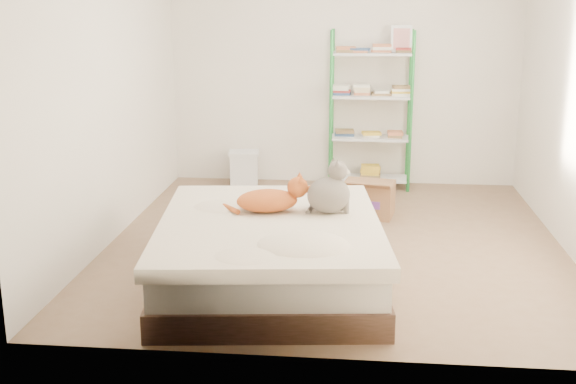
# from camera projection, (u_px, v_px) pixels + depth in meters

# --- Properties ---
(room) EXTENTS (3.81, 4.21, 2.61)m
(room) POSITION_uv_depth(u_px,v_px,m) (338.00, 89.00, 5.85)
(room) COLOR #8A6F54
(room) RESTS_ON ground
(bed) EXTENTS (1.75, 2.10, 0.49)m
(bed) POSITION_uv_depth(u_px,v_px,m) (270.00, 252.00, 5.17)
(bed) COLOR brown
(bed) RESTS_ON ground
(orange_cat) EXTENTS (0.58, 0.39, 0.21)m
(orange_cat) POSITION_uv_depth(u_px,v_px,m) (267.00, 198.00, 5.27)
(orange_cat) COLOR orange
(orange_cat) RESTS_ON bed
(grey_cat) EXTENTS (0.42, 0.39, 0.39)m
(grey_cat) POSITION_uv_depth(u_px,v_px,m) (329.00, 187.00, 5.22)
(grey_cat) COLOR gray
(grey_cat) RESTS_ON bed
(shelf_unit) EXTENTS (0.88, 0.36, 1.74)m
(shelf_unit) POSITION_uv_depth(u_px,v_px,m) (371.00, 104.00, 7.73)
(shelf_unit) COLOR green
(shelf_unit) RESTS_ON ground
(cardboard_box) EXTENTS (0.52, 0.52, 0.38)m
(cardboard_box) POSITION_uv_depth(u_px,v_px,m) (368.00, 199.00, 6.87)
(cardboard_box) COLOR #A7754A
(cardboard_box) RESTS_ON ground
(white_bin) EXTENTS (0.36, 0.33, 0.38)m
(white_bin) POSITION_uv_depth(u_px,v_px,m) (244.00, 168.00, 8.01)
(white_bin) COLOR white
(white_bin) RESTS_ON ground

